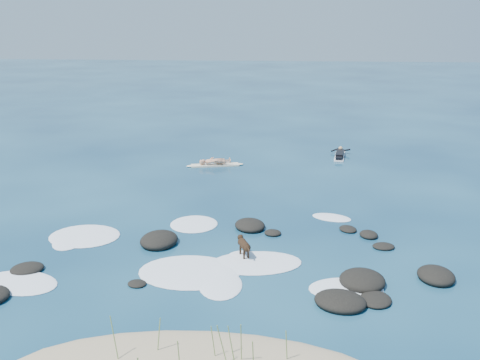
# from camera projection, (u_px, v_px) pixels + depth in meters

# --- Properties ---
(ground) EXTENTS (160.00, 160.00, 0.00)m
(ground) POSITION_uv_depth(u_px,v_px,m) (235.00, 237.00, 18.96)
(ground) COLOR #0A2642
(ground) RESTS_ON ground
(dune_grass) EXTENTS (3.92, 1.83, 1.16)m
(dune_grass) POSITION_uv_depth(u_px,v_px,m) (196.00, 359.00, 11.22)
(dune_grass) COLOR olive
(dune_grass) RESTS_ON ground
(reef_rocks) EXTENTS (13.99, 7.39, 0.49)m
(reef_rocks) POSITION_uv_depth(u_px,v_px,m) (260.00, 265.00, 16.61)
(reef_rocks) COLOR black
(reef_rocks) RESTS_ON ground
(breaking_foam) EXTENTS (12.00, 7.86, 0.12)m
(breaking_foam) POSITION_uv_depth(u_px,v_px,m) (181.00, 258.00, 17.30)
(breaking_foam) COLOR white
(breaking_foam) RESTS_ON ground
(standing_surfer_rig) EXTENTS (2.98, 1.08, 1.71)m
(standing_surfer_rig) POSITION_uv_depth(u_px,v_px,m) (215.00, 153.00, 27.82)
(standing_surfer_rig) COLOR #F4E6C3
(standing_surfer_rig) RESTS_ON ground
(paddling_surfer_rig) EXTENTS (1.11, 2.51, 0.43)m
(paddling_surfer_rig) POSITION_uv_depth(u_px,v_px,m) (340.00, 155.00, 29.74)
(paddling_surfer_rig) COLOR white
(paddling_surfer_rig) RESTS_ON ground
(dog) EXTENTS (0.55, 1.02, 0.69)m
(dog) POSITION_uv_depth(u_px,v_px,m) (244.00, 244.00, 17.23)
(dog) COLOR black
(dog) RESTS_ON ground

